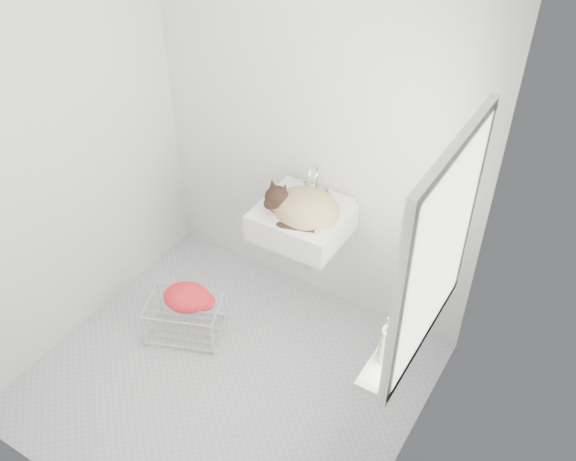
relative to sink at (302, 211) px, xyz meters
The scene contains 15 objects.
floor 1.13m from the sink, 96.42° to the right, with size 2.20×2.00×0.02m, color #9CA1A8.
back_wall 0.48m from the sink, 107.76° to the left, with size 2.20×0.02×2.50m, color silver.
right_wall 1.32m from the sink, 36.05° to the right, with size 0.02×2.00×2.50m, color silver.
left_wall 1.45m from the sink, 147.98° to the right, with size 0.02×2.00×2.50m, color silver.
window_glass 1.24m from the sink, 28.33° to the right, with size 0.01×0.80×1.00m, color white.
window_frame 1.23m from the sink, 28.69° to the right, with size 0.04×0.90×1.10m, color white.
windowsill 1.07m from the sink, 30.23° to the right, with size 0.16×0.88×0.04m, color white.
sink is the anchor object (origin of this frame).
faucet 0.23m from the sink, 90.00° to the left, with size 0.20×0.14×0.20m, color silver, non-canonical shape.
cat 0.05m from the sink, 53.38° to the right, with size 0.44×0.36×0.27m.
wire_rack 1.04m from the sink, 133.42° to the right, with size 0.46×0.32×0.27m, color silver.
towel 0.93m from the sink, 131.64° to the right, with size 0.31×0.22×0.13m, color #F11C00.
bottle_a 1.20m from the sink, 40.37° to the right, with size 0.09×0.09×0.23m, color beige.
bottle_b 1.06m from the sink, 30.40° to the right, with size 0.07×0.08×0.17m, color teal.
bottle_c 1.00m from the sink, 23.50° to the right, with size 0.12×0.12×0.15m, color silver.
Camera 1 is at (1.60, -1.88, 3.09)m, focal length 39.18 mm.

